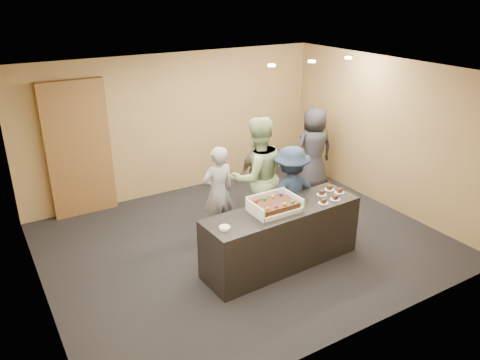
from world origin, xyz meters
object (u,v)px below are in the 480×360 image
at_px(person_navy_man, 290,194).
at_px(person_dark_suit, 314,149).
at_px(storage_cabinet, 79,150).
at_px(sheet_cake, 275,205).
at_px(serving_counter, 282,236).
at_px(person_sage_man, 257,177).
at_px(person_brown_extra, 259,171).
at_px(person_server_grey, 218,192).
at_px(cake_box, 274,207).
at_px(plate_stack, 225,228).

relative_size(person_navy_man, person_dark_suit, 0.93).
distance_m(storage_cabinet, person_dark_suit, 4.38).
relative_size(sheet_cake, person_navy_man, 0.37).
relative_size(serving_counter, person_navy_man, 1.53).
relative_size(person_sage_man, person_brown_extra, 1.26).
bearing_deg(person_server_grey, storage_cabinet, -52.25).
bearing_deg(person_navy_man, storage_cabinet, -35.98).
height_order(storage_cabinet, person_brown_extra, storage_cabinet).
bearing_deg(cake_box, person_brown_extra, 63.36).
relative_size(serving_counter, storage_cabinet, 1.00).
height_order(storage_cabinet, cake_box, storage_cabinet).
bearing_deg(serving_counter, sheet_cake, 177.31).
bearing_deg(serving_counter, storage_cabinet, 119.65).
xyz_separation_m(plate_stack, person_dark_suit, (3.14, 2.03, -0.08)).
height_order(serving_counter, storage_cabinet, storage_cabinet).
bearing_deg(person_sage_man, person_server_grey, -17.83).
height_order(storage_cabinet, sheet_cake, storage_cabinet).
distance_m(cake_box, person_brown_extra, 1.81).
bearing_deg(plate_stack, cake_box, 8.44).
bearing_deg(person_navy_man, serving_counter, 54.89).
relative_size(person_server_grey, person_dark_suit, 0.91).
distance_m(plate_stack, person_brown_extra, 2.41).
height_order(cake_box, person_brown_extra, person_brown_extra).
xyz_separation_m(person_brown_extra, person_dark_suit, (1.47, 0.30, 0.06)).
xyz_separation_m(person_server_grey, person_sage_man, (0.59, -0.22, 0.22)).
height_order(sheet_cake, person_brown_extra, person_brown_extra).
bearing_deg(person_brown_extra, person_dark_suit, 179.84).
bearing_deg(person_dark_suit, person_server_grey, 23.61).
xyz_separation_m(cake_box, plate_stack, (-0.86, -0.13, -0.03)).
bearing_deg(person_server_grey, sheet_cake, 99.35).
distance_m(cake_box, sheet_cake, 0.06).
relative_size(cake_box, person_sage_man, 0.35).
xyz_separation_m(plate_stack, person_server_grey, (0.62, 1.32, -0.15)).
height_order(person_navy_man, person_dark_suit, person_dark_suit).
distance_m(sheet_cake, plate_stack, 0.87).
height_order(serving_counter, sheet_cake, sheet_cake).
height_order(plate_stack, person_sage_man, person_sage_man).
xyz_separation_m(plate_stack, person_sage_man, (1.21, 1.11, 0.07)).
xyz_separation_m(sheet_cake, person_brown_extra, (0.81, 1.63, -0.21)).
bearing_deg(cake_box, storage_cabinet, 120.76).
bearing_deg(person_navy_man, plate_stack, 32.70).
distance_m(sheet_cake, person_navy_man, 0.90).
distance_m(person_server_grey, person_brown_extra, 1.13).
bearing_deg(person_brown_extra, storage_cabinet, -41.92).
xyz_separation_m(storage_cabinet, person_dark_suit, (4.17, -1.28, -0.36)).
bearing_deg(person_brown_extra, person_server_grey, 9.77).
bearing_deg(cake_box, serving_counter, -10.44).
relative_size(storage_cabinet, cake_box, 3.51).
relative_size(cake_box, person_navy_man, 0.43).
bearing_deg(sheet_cake, serving_counter, 0.00).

